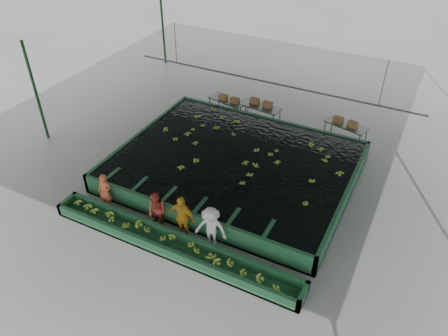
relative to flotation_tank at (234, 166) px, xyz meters
The scene contains 21 objects.
ground 1.57m from the flotation_tank, 90.00° to the right, with size 80.00×80.00×0.00m, color gray.
shed_roof 4.79m from the flotation_tank, 90.00° to the right, with size 20.00×22.00×0.04m, color gray.
shed_posts 2.54m from the flotation_tank, 90.00° to the right, with size 20.00×22.00×5.00m, color #133E1D, non-canonical shape.
flotation_tank is the anchor object (origin of this frame).
tank_water 0.40m from the flotation_tank, 90.00° to the right, with size 9.70×7.70×0.00m, color black.
sorting_trough 5.10m from the flotation_tank, 90.00° to the right, with size 10.00×1.00×0.50m, color #205833, non-canonical shape.
cableway_rail 4.33m from the flotation_tank, 90.00° to the left, with size 0.08×0.08×14.00m, color #59605B.
rail_hanger_left 7.06m from the flotation_tank, 145.01° to the left, with size 0.04×0.04×2.00m, color #59605B.
rail_hanger_right 7.06m from the flotation_tank, 34.99° to the left, with size 0.04×0.04×2.00m, color #59605B.
worker_a 5.62m from the flotation_tank, 129.93° to the right, with size 0.57×0.38×1.57m, color #EC5E35.
worker_b 4.46m from the flotation_tank, 104.73° to the right, with size 0.77×0.60×1.57m, color #B3392C.
worker_c 4.33m from the flotation_tank, 90.41° to the right, with size 1.09×0.45×1.86m, color gold.
worker_d 4.48m from the flotation_tank, 74.72° to the right, with size 1.16×0.67×1.79m, color silver.
packing_table_left 5.35m from the flotation_tank, 120.13° to the left, with size 2.09×0.84×0.95m, color #59605B, non-canonical shape.
packing_table_mid 4.83m from the flotation_tank, 99.86° to the left, with size 2.15×0.86×0.98m, color #59605B, non-canonical shape.
packing_table_right 6.15m from the flotation_tank, 53.94° to the left, with size 2.08×0.83×0.95m, color #59605B, non-canonical shape.
box_stack_left 5.25m from the flotation_tank, 119.30° to the left, with size 1.15×0.32×0.25m, color olive, non-canonical shape.
box_stack_mid 4.96m from the flotation_tank, 99.91° to the left, with size 1.22×0.34×0.26m, color olive, non-canonical shape.
box_stack_right 6.09m from the flotation_tank, 54.29° to the left, with size 1.20×0.33×0.26m, color olive, non-canonical shape.
floating_bananas 0.89m from the flotation_tank, 90.00° to the left, with size 8.87×6.05×0.12m, color #88AA2C, non-canonical shape.
trough_bananas 5.10m from the flotation_tank, 90.00° to the right, with size 9.67×0.64×0.13m, color #88AA2C, non-canonical shape.
Camera 1 is at (6.70, -12.53, 11.72)m, focal length 35.00 mm.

